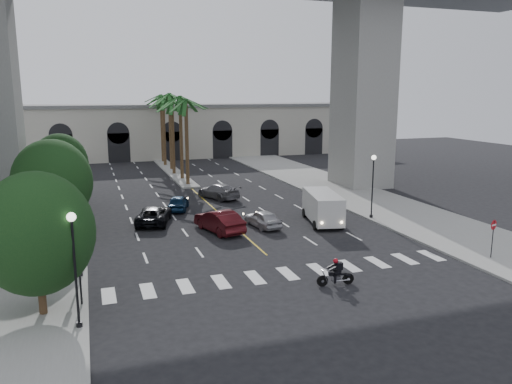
{
  "coord_description": "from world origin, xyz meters",
  "views": [
    {
      "loc": [
        -10.6,
        -26.89,
        10.31
      ],
      "look_at": [
        0.62,
        6.0,
        3.37
      ],
      "focal_mm": 35.0,
      "sensor_mm": 36.0,
      "label": 1
    }
  ],
  "objects_px": {
    "car_a": "(263,219)",
    "car_b": "(219,221)",
    "car_e": "(178,203)",
    "traffic_signal_near": "(79,258)",
    "cargo_van": "(323,207)",
    "motorcycle_rider": "(337,273)",
    "car_c": "(154,215)",
    "lamp_post_left_far": "(78,181)",
    "traffic_signal_far": "(79,236)",
    "do_not_enter_sign": "(493,231)",
    "lamp_post_left_near": "(74,260)",
    "pedestrian_b": "(26,262)",
    "lamp_post_right": "(373,181)",
    "car_d": "(218,191)"
  },
  "relations": [
    {
      "from": "car_e",
      "to": "pedestrian_b",
      "type": "distance_m",
      "value": 17.69
    },
    {
      "from": "lamp_post_left_far",
      "to": "pedestrian_b",
      "type": "relative_size",
      "value": 3.24
    },
    {
      "from": "motorcycle_rider",
      "to": "car_d",
      "type": "height_order",
      "value": "motorcycle_rider"
    },
    {
      "from": "motorcycle_rider",
      "to": "cargo_van",
      "type": "distance_m",
      "value": 13.21
    },
    {
      "from": "traffic_signal_near",
      "to": "car_d",
      "type": "bearing_deg",
      "value": 60.47
    },
    {
      "from": "car_a",
      "to": "car_e",
      "type": "distance_m",
      "value": 9.37
    },
    {
      "from": "car_b",
      "to": "do_not_enter_sign",
      "type": "height_order",
      "value": "do_not_enter_sign"
    },
    {
      "from": "motorcycle_rider",
      "to": "pedestrian_b",
      "type": "xyz_separation_m",
      "value": [
        -16.08,
        6.56,
        0.28
      ]
    },
    {
      "from": "lamp_post_left_near",
      "to": "do_not_enter_sign",
      "type": "distance_m",
      "value": 24.49
    },
    {
      "from": "lamp_post_left_far",
      "to": "car_a",
      "type": "relative_size",
      "value": 1.35
    },
    {
      "from": "lamp_post_left_near",
      "to": "lamp_post_right",
      "type": "relative_size",
      "value": 1.0
    },
    {
      "from": "car_e",
      "to": "traffic_signal_near",
      "type": "bearing_deg",
      "value": 83.99
    },
    {
      "from": "lamp_post_left_near",
      "to": "do_not_enter_sign",
      "type": "relative_size",
      "value": 2.07
    },
    {
      "from": "car_b",
      "to": "lamp_post_right",
      "type": "bearing_deg",
      "value": 163.32
    },
    {
      "from": "traffic_signal_far",
      "to": "do_not_enter_sign",
      "type": "distance_m",
      "value": 24.79
    },
    {
      "from": "pedestrian_b",
      "to": "lamp_post_left_far",
      "type": "bearing_deg",
      "value": 77.21
    },
    {
      "from": "lamp_post_right",
      "to": "car_b",
      "type": "xyz_separation_m",
      "value": [
        -12.9,
        0.39,
        -2.39
      ]
    },
    {
      "from": "pedestrian_b",
      "to": "lamp_post_left_near",
      "type": "bearing_deg",
      "value": -70.24
    },
    {
      "from": "lamp_post_left_far",
      "to": "car_a",
      "type": "height_order",
      "value": "lamp_post_left_far"
    },
    {
      "from": "cargo_van",
      "to": "car_e",
      "type": "bearing_deg",
      "value": 153.65
    },
    {
      "from": "lamp_post_left_near",
      "to": "pedestrian_b",
      "type": "distance_m",
      "value": 8.38
    },
    {
      "from": "traffic_signal_near",
      "to": "do_not_enter_sign",
      "type": "xyz_separation_m",
      "value": [
        24.3,
        -0.88,
        -0.64
      ]
    },
    {
      "from": "motorcycle_rider",
      "to": "pedestrian_b",
      "type": "bearing_deg",
      "value": 163.78
    },
    {
      "from": "lamp_post_right",
      "to": "traffic_signal_far",
      "type": "distance_m",
      "value": 23.62
    },
    {
      "from": "car_a",
      "to": "do_not_enter_sign",
      "type": "distance_m",
      "value": 16.26
    },
    {
      "from": "car_c",
      "to": "car_e",
      "type": "bearing_deg",
      "value": -107.59
    },
    {
      "from": "car_e",
      "to": "lamp_post_left_near",
      "type": "bearing_deg",
      "value": 86.23
    },
    {
      "from": "traffic_signal_near",
      "to": "traffic_signal_far",
      "type": "xyz_separation_m",
      "value": [
        0.0,
        4.0,
        0.0
      ]
    },
    {
      "from": "lamp_post_right",
      "to": "do_not_enter_sign",
      "type": "bearing_deg",
      "value": -82.0
    },
    {
      "from": "car_a",
      "to": "car_b",
      "type": "distance_m",
      "value": 3.58
    },
    {
      "from": "lamp_post_left_near",
      "to": "car_b",
      "type": "bearing_deg",
      "value": 53.53
    },
    {
      "from": "motorcycle_rider",
      "to": "car_c",
      "type": "distance_m",
      "value": 18.15
    },
    {
      "from": "motorcycle_rider",
      "to": "car_b",
      "type": "distance_m",
      "value": 12.84
    },
    {
      "from": "traffic_signal_far",
      "to": "lamp_post_left_near",
      "type": "bearing_deg",
      "value": -90.88
    },
    {
      "from": "traffic_signal_near",
      "to": "car_c",
      "type": "distance_m",
      "value": 16.02
    },
    {
      "from": "traffic_signal_near",
      "to": "cargo_van",
      "type": "bearing_deg",
      "value": 30.19
    },
    {
      "from": "lamp_post_left_near",
      "to": "cargo_van",
      "type": "distance_m",
      "value": 22.68
    },
    {
      "from": "cargo_van",
      "to": "pedestrian_b",
      "type": "height_order",
      "value": "cargo_van"
    },
    {
      "from": "traffic_signal_near",
      "to": "do_not_enter_sign",
      "type": "distance_m",
      "value": 24.32
    },
    {
      "from": "lamp_post_left_near",
      "to": "car_c",
      "type": "distance_m",
      "value": 18.49
    },
    {
      "from": "car_b",
      "to": "car_e",
      "type": "distance_m",
      "value": 8.14
    },
    {
      "from": "car_d",
      "to": "cargo_van",
      "type": "height_order",
      "value": "cargo_van"
    },
    {
      "from": "motorcycle_rider",
      "to": "cargo_van",
      "type": "relative_size",
      "value": 0.35
    },
    {
      "from": "traffic_signal_near",
      "to": "lamp_post_left_far",
      "type": "bearing_deg",
      "value": 90.31
    },
    {
      "from": "traffic_signal_near",
      "to": "car_a",
      "type": "height_order",
      "value": "traffic_signal_near"
    },
    {
      "from": "car_c",
      "to": "car_e",
      "type": "distance_m",
      "value": 4.72
    },
    {
      "from": "car_c",
      "to": "do_not_enter_sign",
      "type": "distance_m",
      "value": 24.62
    },
    {
      "from": "lamp_post_left_near",
      "to": "pedestrian_b",
      "type": "relative_size",
      "value": 3.24
    },
    {
      "from": "do_not_enter_sign",
      "to": "pedestrian_b",
      "type": "bearing_deg",
      "value": 148.33
    },
    {
      "from": "car_a",
      "to": "car_e",
      "type": "height_order",
      "value": "car_e"
    }
  ]
}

